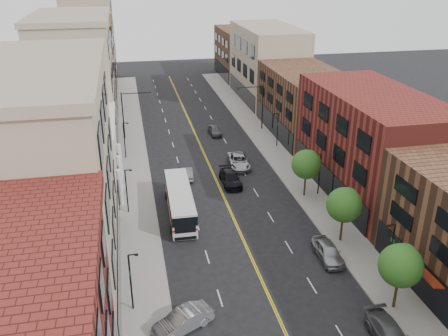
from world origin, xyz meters
TOP-DOWN VIEW (x-y plane):
  - sidewalk_left at (-10.00, 35.00)m, footprint 4.00×110.00m
  - sidewalk_right at (10.00, 35.00)m, footprint 4.00×110.00m
  - bldg_l_tanoffice at (-17.00, 13.00)m, footprint 10.00×22.00m
  - bldg_l_white at (-17.00, 31.00)m, footprint 10.00×14.00m
  - bldg_l_far_a at (-17.00, 48.00)m, footprint 10.00×20.00m
  - bldg_l_far_b at (-17.00, 68.00)m, footprint 10.00×20.00m
  - bldg_l_far_c at (-17.00, 86.00)m, footprint 10.00×16.00m
  - bldg_r_mid at (17.00, 24.00)m, footprint 10.00×22.00m
  - bldg_r_far_a at (17.00, 45.00)m, footprint 10.00×20.00m
  - bldg_r_far_b at (17.00, 66.00)m, footprint 10.00×22.00m
  - bldg_r_far_c at (17.00, 86.00)m, footprint 10.00×18.00m
  - tree_r_1 at (9.39, 4.07)m, footprint 3.40×3.40m
  - tree_r_2 at (9.39, 14.07)m, footprint 3.40×3.40m
  - tree_r_3 at (9.39, 24.07)m, footprint 3.40×3.40m
  - lamp_l_1 at (-10.95, 8.00)m, footprint 0.81×0.55m
  - lamp_l_2 at (-10.95, 24.00)m, footprint 0.81×0.55m
  - lamp_l_3 at (-10.95, 40.00)m, footprint 0.81×0.55m
  - lamp_r_1 at (10.95, 8.00)m, footprint 0.81×0.55m
  - lamp_r_2 at (10.95, 24.00)m, footprint 0.81×0.55m
  - lamp_r_3 at (10.95, 40.00)m, footprint 0.81×0.55m
  - signal_mast_left at (-10.27, 48.00)m, footprint 4.49×0.18m
  - signal_mast_right at (10.27, 48.00)m, footprint 4.49×0.18m
  - city_bus at (-5.47, 22.64)m, footprint 3.00×11.49m
  - car_angle_b at (-7.40, 5.07)m, footprint 4.98×3.53m
  - car_parked_mid at (7.01, 0.56)m, footprint 2.13×5.17m
  - car_parked_far at (6.86, 11.43)m, footprint 1.96×4.76m
  - car_lane_behind at (-3.46, 31.69)m, footprint 1.65×3.96m
  - car_lane_a at (1.50, 28.90)m, footprint 2.22×5.34m
  - car_lane_b at (3.79, 34.00)m, footprint 3.16×5.99m
  - car_lane_c at (3.00, 47.14)m, footprint 1.86×4.24m

SIDE VIEW (x-z plane):
  - sidewalk_left at x=-10.00m, z-range 0.00..0.15m
  - sidewalk_right at x=10.00m, z-range 0.00..0.15m
  - car_lane_behind at x=-3.46m, z-range 0.00..1.27m
  - car_lane_c at x=3.00m, z-range 0.00..1.42m
  - car_parked_mid at x=7.01m, z-range 0.00..1.50m
  - car_lane_a at x=1.50m, z-range 0.00..1.54m
  - car_angle_b at x=-7.40m, z-range 0.00..1.56m
  - car_lane_b at x=3.79m, z-range 0.00..1.61m
  - car_parked_far at x=6.86m, z-range 0.00..1.61m
  - city_bus at x=-5.47m, z-range 0.24..3.17m
  - lamp_l_1 at x=-10.95m, z-range 0.45..5.50m
  - lamp_l_2 at x=-10.95m, z-range 0.45..5.50m
  - lamp_l_3 at x=-10.95m, z-range 0.45..5.50m
  - lamp_r_1 at x=10.95m, z-range 0.45..5.50m
  - lamp_r_2 at x=10.95m, z-range 0.45..5.50m
  - lamp_r_3 at x=10.95m, z-range 0.45..5.50m
  - bldg_l_white at x=-17.00m, z-range 0.00..8.00m
  - tree_r_1 at x=9.39m, z-range 1.33..6.92m
  - tree_r_2 at x=9.39m, z-range 1.33..6.92m
  - tree_r_3 at x=9.39m, z-range 1.33..6.92m
  - signal_mast_left at x=-10.27m, z-range 1.05..8.25m
  - signal_mast_right at x=10.27m, z-range 1.05..8.25m
  - bldg_r_far_a at x=17.00m, z-range 0.00..10.00m
  - bldg_r_far_c at x=17.00m, z-range 0.00..11.00m
  - bldg_r_mid at x=17.00m, z-range 0.00..12.00m
  - bldg_r_far_b at x=17.00m, z-range 0.00..14.00m
  - bldg_l_far_b at x=-17.00m, z-range 0.00..15.00m
  - bldg_l_tanoffice at x=-17.00m, z-range 0.00..18.00m
  - bldg_l_far_a at x=-17.00m, z-range 0.00..18.00m
  - bldg_l_far_c at x=-17.00m, z-range 0.00..20.00m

